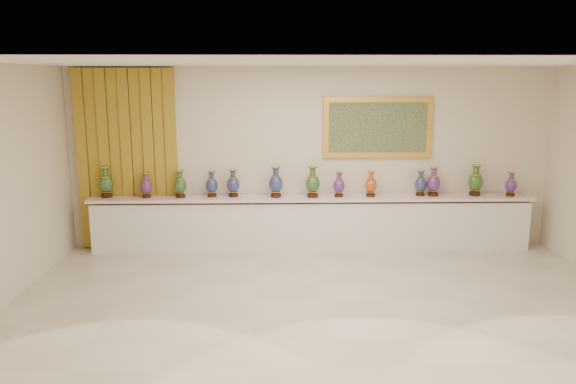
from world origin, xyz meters
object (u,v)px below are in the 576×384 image
at_px(vase_1, 146,186).
at_px(vase_2, 180,185).
at_px(vase_0, 106,184).
at_px(counter, 311,223).

height_order(vase_1, vase_2, vase_2).
bearing_deg(vase_0, counter, -0.31).
bearing_deg(counter, vase_2, -179.60).
height_order(counter, vase_2, vase_2).
bearing_deg(vase_1, counter, 0.51).
relative_size(vase_1, vase_2, 0.92).
bearing_deg(counter, vase_1, -179.49).
bearing_deg(vase_2, vase_1, -179.10).
relative_size(vase_0, vase_2, 1.13).
xyz_separation_m(vase_1, vase_2, (0.55, 0.01, 0.02)).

